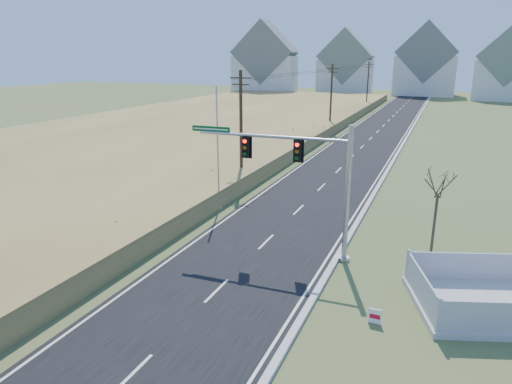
{
  "coord_description": "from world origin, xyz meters",
  "views": [
    {
      "loc": [
        8.58,
        -18.02,
        10.05
      ],
      "look_at": [
        0.03,
        2.47,
        3.4
      ],
      "focal_mm": 32.0,
      "sensor_mm": 36.0,
      "label": 1
    }
  ],
  "objects_px": {
    "fence_enclosure": "(499,303)",
    "bare_tree": "(439,183)",
    "open_sign": "(375,316)",
    "traffic_signal_mast": "(311,176)",
    "flagpole": "(218,162)"
  },
  "relations": [
    {
      "from": "fence_enclosure",
      "to": "bare_tree",
      "type": "relative_size",
      "value": 1.66
    },
    {
      "from": "open_sign",
      "to": "bare_tree",
      "type": "xyz_separation_m",
      "value": [
        1.73,
        8.19,
        3.49
      ]
    },
    {
      "from": "open_sign",
      "to": "bare_tree",
      "type": "height_order",
      "value": "bare_tree"
    },
    {
      "from": "flagpole",
      "to": "bare_tree",
      "type": "distance_m",
      "value": 13.86
    },
    {
      "from": "fence_enclosure",
      "to": "bare_tree",
      "type": "distance_m",
      "value": 6.85
    },
    {
      "from": "open_sign",
      "to": "flagpole",
      "type": "relative_size",
      "value": 0.08
    },
    {
      "from": "fence_enclosure",
      "to": "flagpole",
      "type": "distance_m",
      "value": 18.24
    },
    {
      "from": "traffic_signal_mast",
      "to": "open_sign",
      "type": "height_order",
      "value": "traffic_signal_mast"
    },
    {
      "from": "flagpole",
      "to": "open_sign",
      "type": "bearing_deg",
      "value": -40.21
    },
    {
      "from": "fence_enclosure",
      "to": "open_sign",
      "type": "bearing_deg",
      "value": -165.67
    },
    {
      "from": "open_sign",
      "to": "bare_tree",
      "type": "relative_size",
      "value": 0.13
    },
    {
      "from": "bare_tree",
      "to": "open_sign",
      "type": "bearing_deg",
      "value": -101.94
    },
    {
      "from": "traffic_signal_mast",
      "to": "fence_enclosure",
      "type": "height_order",
      "value": "traffic_signal_mast"
    },
    {
      "from": "fence_enclosure",
      "to": "traffic_signal_mast",
      "type": "bearing_deg",
      "value": 146.9
    },
    {
      "from": "traffic_signal_mast",
      "to": "fence_enclosure",
      "type": "xyz_separation_m",
      "value": [
        8.77,
        -2.14,
        -3.99
      ]
    }
  ]
}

